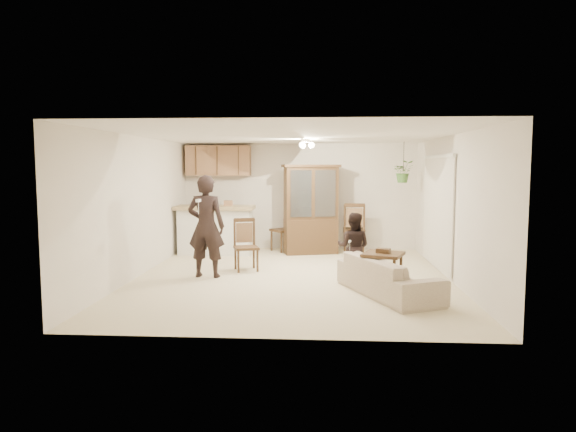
# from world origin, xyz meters

# --- Properties ---
(floor) EXTENTS (6.50, 6.50, 0.00)m
(floor) POSITION_xyz_m (0.00, 0.00, 0.00)
(floor) COLOR beige
(floor) RESTS_ON ground
(ceiling) EXTENTS (5.50, 6.50, 0.02)m
(ceiling) POSITION_xyz_m (0.00, 0.00, 2.50)
(ceiling) COLOR white
(ceiling) RESTS_ON wall_back
(wall_back) EXTENTS (5.50, 0.02, 2.50)m
(wall_back) POSITION_xyz_m (0.00, 3.25, 1.25)
(wall_back) COLOR silver
(wall_back) RESTS_ON ground
(wall_front) EXTENTS (5.50, 0.02, 2.50)m
(wall_front) POSITION_xyz_m (0.00, -3.25, 1.25)
(wall_front) COLOR silver
(wall_front) RESTS_ON ground
(wall_left) EXTENTS (0.02, 6.50, 2.50)m
(wall_left) POSITION_xyz_m (-2.75, 0.00, 1.25)
(wall_left) COLOR silver
(wall_left) RESTS_ON ground
(wall_right) EXTENTS (0.02, 6.50, 2.50)m
(wall_right) POSITION_xyz_m (2.75, 0.00, 1.25)
(wall_right) COLOR silver
(wall_right) RESTS_ON ground
(breakfast_bar) EXTENTS (1.60, 0.55, 1.00)m
(breakfast_bar) POSITION_xyz_m (-1.85, 2.35, 0.50)
(breakfast_bar) COLOR silver
(breakfast_bar) RESTS_ON floor
(bar_top) EXTENTS (1.75, 0.70, 0.08)m
(bar_top) POSITION_xyz_m (-1.85, 2.35, 1.05)
(bar_top) COLOR tan
(bar_top) RESTS_ON breakfast_bar
(upper_cabinets) EXTENTS (1.50, 0.34, 0.70)m
(upper_cabinets) POSITION_xyz_m (-1.90, 3.07, 2.10)
(upper_cabinets) COLOR brown
(upper_cabinets) RESTS_ON wall_back
(vertical_blinds) EXTENTS (0.06, 2.30, 2.10)m
(vertical_blinds) POSITION_xyz_m (2.71, 0.90, 1.10)
(vertical_blinds) COLOR beige
(vertical_blinds) RESTS_ON wall_right
(ceiling_fixture) EXTENTS (0.36, 0.36, 0.20)m
(ceiling_fixture) POSITION_xyz_m (0.20, 1.20, 2.40)
(ceiling_fixture) COLOR beige
(ceiling_fixture) RESTS_ON ceiling
(hanging_plant) EXTENTS (0.43, 0.37, 0.48)m
(hanging_plant) POSITION_xyz_m (2.30, 2.40, 1.85)
(hanging_plant) COLOR #306327
(hanging_plant) RESTS_ON ceiling
(plant_cord) EXTENTS (0.01, 0.01, 0.65)m
(plant_cord) POSITION_xyz_m (2.30, 2.40, 2.17)
(plant_cord) COLOR black
(plant_cord) RESTS_ON ceiling
(sofa) EXTENTS (1.42, 2.01, 0.73)m
(sofa) POSITION_xyz_m (1.54, -1.12, 0.37)
(sofa) COLOR beige
(sofa) RESTS_ON floor
(adult) EXTENTS (0.68, 0.48, 1.80)m
(adult) POSITION_xyz_m (-1.52, -0.03, 0.90)
(adult) COLOR black
(adult) RESTS_ON floor
(child) EXTENTS (0.77, 0.68, 1.35)m
(child) POSITION_xyz_m (1.07, -0.21, 0.68)
(child) COLOR black
(child) RESTS_ON floor
(china_hutch) EXTENTS (1.35, 0.79, 2.01)m
(china_hutch) POSITION_xyz_m (0.29, 2.57, 0.99)
(china_hutch) COLOR #372214
(china_hutch) RESTS_ON floor
(side_table) EXTENTS (0.74, 0.74, 0.70)m
(side_table) POSITION_xyz_m (1.48, -1.00, 0.33)
(side_table) COLOR #372214
(side_table) RESTS_ON floor
(chair_bar) EXTENTS (0.55, 0.55, 0.98)m
(chair_bar) POSITION_xyz_m (-0.89, 0.57, 0.28)
(chair_bar) COLOR #372214
(chair_bar) RESTS_ON floor
(chair_hutch_left) EXTENTS (0.69, 0.69, 1.11)m
(chair_hutch_left) POSITION_xyz_m (-0.35, 2.86, 0.31)
(chair_hutch_left) COLOR #372214
(chair_hutch_left) RESTS_ON floor
(chair_hutch_right) EXTENTS (0.52, 0.52, 1.13)m
(chair_hutch_right) POSITION_xyz_m (1.28, 2.95, 0.32)
(chair_hutch_right) COLOR #372214
(chair_hutch_right) RESTS_ON floor
(controller_adult) EXTENTS (0.06, 0.16, 0.05)m
(controller_adult) POSITION_xyz_m (-1.55, -0.46, 1.39)
(controller_adult) COLOR white
(controller_adult) RESTS_ON adult
(controller_child) EXTENTS (0.06, 0.11, 0.03)m
(controller_child) POSITION_xyz_m (0.99, -0.48, 0.73)
(controller_child) COLOR white
(controller_child) RESTS_ON child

